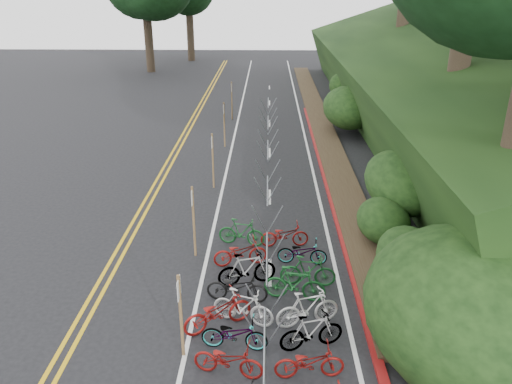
% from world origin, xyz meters
% --- Properties ---
extents(ground, '(120.00, 120.00, 0.00)m').
position_xyz_m(ground, '(0.00, 0.00, 0.00)').
color(ground, black).
rests_on(ground, ground).
extents(road_markings, '(7.47, 80.00, 0.01)m').
position_xyz_m(road_markings, '(0.63, 10.10, 0.00)').
color(road_markings, gold).
rests_on(road_markings, ground).
extents(red_curb, '(0.25, 28.00, 0.10)m').
position_xyz_m(red_curb, '(5.70, 12.00, 0.05)').
color(red_curb, maroon).
rests_on(red_curb, ground).
extents(embankment, '(14.30, 48.14, 9.11)m').
position_xyz_m(embankment, '(12.96, 19.04, 2.57)').
color(embankment, black).
rests_on(embankment, ground).
extents(bike_rack_front, '(1.15, 3.24, 1.20)m').
position_xyz_m(bike_rack_front, '(2.96, -1.12, 0.88)').
color(bike_rack_front, gray).
rests_on(bike_rack_front, ground).
extents(bike_racks_rest, '(1.14, 23.00, 1.17)m').
position_xyz_m(bike_racks_rest, '(3.00, 13.00, 0.85)').
color(bike_racks_rest, gray).
rests_on(bike_racks_rest, ground).
extents(signpost_near, '(0.08, 0.40, 2.29)m').
position_xyz_m(signpost_near, '(0.97, 0.16, 1.31)').
color(signpost_near, brown).
rests_on(signpost_near, ground).
extents(signposts_rest, '(0.08, 18.40, 2.50)m').
position_xyz_m(signposts_rest, '(0.60, 14.00, 1.43)').
color(signposts_rest, brown).
rests_on(signposts_rest, ground).
extents(bike_front, '(1.55, 2.01, 1.01)m').
position_xyz_m(bike_front, '(1.72, 1.22, 0.51)').
color(bike_front, maroon).
rests_on(bike_front, ground).
extents(bike_valet, '(3.31, 10.54, 1.08)m').
position_xyz_m(bike_valet, '(3.07, 1.31, 0.48)').
color(bike_valet, slate).
rests_on(bike_valet, ground).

